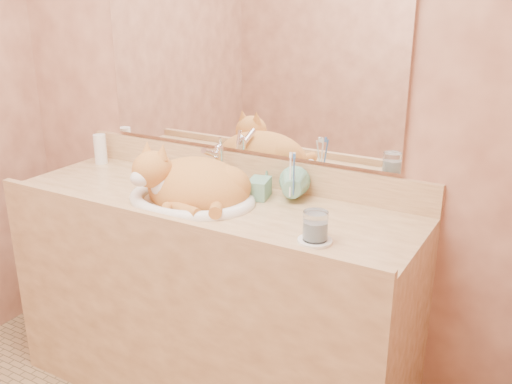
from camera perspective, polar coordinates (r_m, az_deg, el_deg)
The scene contains 12 objects.
wall_back at distance 2.27m, azimuth -1.20°, elevation 10.75°, with size 2.40×0.02×2.50m, color #925742.
vanity_counter at distance 2.32m, azimuth -4.62°, elevation -10.79°, with size 1.60×0.55×0.85m, color #9E7246, non-canonical shape.
mirror at distance 2.24m, azimuth -1.39°, elevation 14.25°, with size 1.30×0.02×0.80m, color white.
sink_basin at distance 2.13m, azimuth -6.50°, elevation 1.12°, with size 0.49×0.41×0.15m, color white, non-canonical shape.
faucet at distance 2.27m, azimuth -3.71°, elevation 2.81°, with size 0.05×0.13×0.19m, color silver, non-canonical shape.
cat at distance 2.14m, azimuth -6.53°, elevation 0.99°, with size 0.42×0.34×0.23m, color #B66A2A, non-canonical shape.
soap_dispenser at distance 2.10m, azimuth -0.10°, elevation 1.07°, with size 0.07×0.08×0.16m, color #66A488.
toothbrush_cup at distance 2.08m, azimuth 3.60°, elevation 0.09°, with size 0.12×0.12×0.11m, color #66A488.
toothbrushes at distance 2.06m, azimuth 3.64°, elevation 1.80°, with size 0.03×0.03×0.20m, color white, non-canonical shape.
saucer at distance 1.80m, azimuth 5.90°, elevation -4.89°, with size 0.11×0.11×0.01m, color white.
water_glass at distance 1.78m, azimuth 5.96°, elevation -3.38°, with size 0.08×0.08×0.09m, color white.
lotion_bottle at distance 2.68m, azimuth -15.30°, elevation 4.17°, with size 0.06×0.06×0.13m, color white.
Camera 1 is at (1.16, -0.92, 1.59)m, focal length 40.00 mm.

